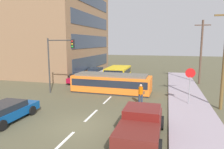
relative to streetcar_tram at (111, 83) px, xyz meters
name	(u,v)px	position (x,y,z in m)	size (l,w,h in m)	color
ground_plane	(118,90)	(0.40, 1.18, -0.99)	(120.00, 120.00, 0.00)	#4F4B35
sidewalk_curb_right	(189,105)	(7.20, -2.82, -0.92)	(3.20, 36.00, 0.14)	gray
lane_stripe_0	(64,142)	(0.40, -10.82, -0.98)	(0.16, 2.40, 0.01)	silver
lane_stripe_1	(91,115)	(0.40, -6.82, -0.98)	(0.16, 2.40, 0.01)	silver
lane_stripe_2	(107,100)	(0.40, -2.82, -0.98)	(0.16, 2.40, 0.01)	silver
lane_stripe_3	(127,82)	(0.40, 6.00, -0.98)	(0.16, 2.40, 0.01)	silver
lane_stripe_4	(134,75)	(0.40, 12.00, -0.98)	(0.16, 2.40, 0.01)	silver
corner_building	(47,15)	(-14.20, 11.66, 8.61)	(15.92, 17.89, 19.20)	#876346
streetcar_tram	(111,83)	(0.00, 0.00, 0.00)	(7.97, 2.75, 1.91)	orange
city_bus	(118,74)	(-0.66, 5.64, 0.09)	(2.60, 5.20, 1.89)	gold
pedestrian_crossing	(141,93)	(3.37, -3.25, -0.04)	(0.51, 0.36, 1.67)	#273249
pickup_truck_parked	(141,124)	(4.15, -9.39, -0.19)	(2.30, 5.01, 1.55)	#5A1D18
parked_sedan_near	(5,112)	(-4.59, -9.19, -0.36)	(2.13, 4.54, 1.19)	navy
parked_sedan_mid	(80,78)	(-5.21, 3.96, -0.36)	(2.16, 4.14, 1.19)	maroon
parked_sedan_far	(96,71)	(-5.09, 9.72, -0.36)	(2.02, 4.50, 1.19)	silver
stop_sign	(190,79)	(7.16, -2.59, 1.21)	(0.76, 0.07, 2.88)	gray
traffic_light_mast	(58,55)	(-4.87, -1.75, 2.80)	(2.84, 0.33, 5.43)	#333333
utility_pole_mid	(201,51)	(9.25, 7.10, 3.01)	(1.80, 0.24, 7.64)	brown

